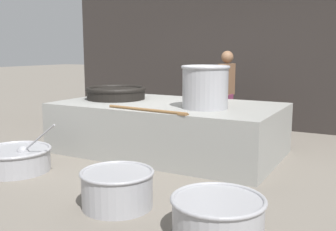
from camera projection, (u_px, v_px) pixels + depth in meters
The scene contains 10 objects.
ground_plane at pixel (168, 152), 6.35m from camera, with size 60.00×60.00×0.00m, color slate.
back_wall at pixel (229, 31), 8.40m from camera, with size 7.85×0.24×4.07m, color #2D2826.
hearth_platform at pixel (168, 128), 6.29m from camera, with size 3.48×1.95×0.79m.
giant_wok_near at pixel (116, 92), 6.72m from camera, with size 1.03×1.03×0.21m.
stock_pot at pixel (205, 86), 5.63m from camera, with size 0.70×0.70×0.62m.
stirring_paddle at pixel (150, 110), 5.37m from camera, with size 1.32×0.20×0.04m.
cook at pixel (226, 91), 7.32m from camera, with size 0.38×0.58×1.61m.
prep_bowl_vegetables at pixel (16, 158), 5.32m from camera, with size 1.24×0.96×0.72m.
prep_bowl_meat at pixel (117, 187), 4.10m from camera, with size 0.78×0.78×0.39m.
prep_bowl_extra at pixel (218, 214), 3.47m from camera, with size 0.85×0.85×0.35m.
Camera 1 is at (2.94, -5.42, 1.62)m, focal length 42.00 mm.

